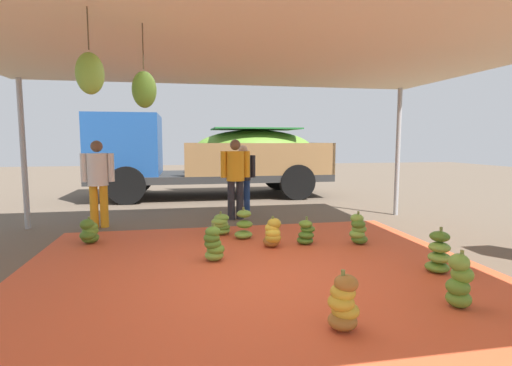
{
  "coord_description": "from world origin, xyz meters",
  "views": [
    {
      "loc": [
        -0.89,
        -4.62,
        1.65
      ],
      "look_at": [
        0.29,
        1.64,
        0.97
      ],
      "focal_mm": 27.36,
      "sensor_mm": 36.0,
      "label": 1
    }
  ],
  "objects_px": {
    "cargo_truck_main": "(207,154)",
    "worker_2": "(235,173)",
    "banana_bunch_3": "(221,225)",
    "worker_0": "(243,174)",
    "banana_bunch_2": "(358,230)",
    "banana_bunch_7": "(273,234)",
    "banana_bunch_1": "(459,282)",
    "worker_1": "(98,177)",
    "banana_bunch_6": "(89,232)",
    "banana_bunch_4": "(214,245)",
    "banana_bunch_10": "(343,304)",
    "banana_bunch_5": "(439,254)",
    "banana_bunch_0": "(244,225)",
    "banana_bunch_9": "(306,233)"
  },
  "relations": [
    {
      "from": "banana_bunch_1",
      "to": "worker_1",
      "type": "bearing_deg",
      "value": 133.26
    },
    {
      "from": "banana_bunch_7",
      "to": "worker_0",
      "type": "relative_size",
      "value": 0.31
    },
    {
      "from": "banana_bunch_0",
      "to": "banana_bunch_9",
      "type": "bearing_deg",
      "value": -30.69
    },
    {
      "from": "banana_bunch_6",
      "to": "banana_bunch_7",
      "type": "xyz_separation_m",
      "value": [
        2.85,
        -0.76,
        0.02
      ]
    },
    {
      "from": "cargo_truck_main",
      "to": "worker_0",
      "type": "xyz_separation_m",
      "value": [
        0.65,
        -2.94,
        -0.35
      ]
    },
    {
      "from": "banana_bunch_2",
      "to": "banana_bunch_6",
      "type": "bearing_deg",
      "value": 169.08
    },
    {
      "from": "worker_1",
      "to": "banana_bunch_1",
      "type": "bearing_deg",
      "value": -46.74
    },
    {
      "from": "banana_bunch_0",
      "to": "banana_bunch_7",
      "type": "height_order",
      "value": "banana_bunch_0"
    },
    {
      "from": "banana_bunch_5",
      "to": "banana_bunch_1",
      "type": "bearing_deg",
      "value": -115.85
    },
    {
      "from": "banana_bunch_7",
      "to": "cargo_truck_main",
      "type": "height_order",
      "value": "cargo_truck_main"
    },
    {
      "from": "banana_bunch_2",
      "to": "worker_1",
      "type": "xyz_separation_m",
      "value": [
        -4.34,
        2.09,
        0.74
      ]
    },
    {
      "from": "banana_bunch_4",
      "to": "banana_bunch_7",
      "type": "height_order",
      "value": "banana_bunch_4"
    },
    {
      "from": "banana_bunch_6",
      "to": "worker_2",
      "type": "bearing_deg",
      "value": 31.19
    },
    {
      "from": "banana_bunch_3",
      "to": "banana_bunch_6",
      "type": "xyz_separation_m",
      "value": [
        -2.13,
        -0.22,
        0.02
      ]
    },
    {
      "from": "banana_bunch_3",
      "to": "banana_bunch_9",
      "type": "bearing_deg",
      "value": -34.69
    },
    {
      "from": "banana_bunch_0",
      "to": "cargo_truck_main",
      "type": "bearing_deg",
      "value": 93.17
    },
    {
      "from": "banana_bunch_1",
      "to": "banana_bunch_10",
      "type": "xyz_separation_m",
      "value": [
        -1.3,
        -0.21,
        -0.03
      ]
    },
    {
      "from": "banana_bunch_0",
      "to": "banana_bunch_5",
      "type": "bearing_deg",
      "value": -45.37
    },
    {
      "from": "banana_bunch_4",
      "to": "banana_bunch_10",
      "type": "bearing_deg",
      "value": -66.05
    },
    {
      "from": "cargo_truck_main",
      "to": "worker_2",
      "type": "distance_m",
      "value": 3.65
    },
    {
      "from": "cargo_truck_main",
      "to": "banana_bunch_4",
      "type": "bearing_deg",
      "value": -92.73
    },
    {
      "from": "banana_bunch_3",
      "to": "banana_bunch_2",
      "type": "bearing_deg",
      "value": -26.14
    },
    {
      "from": "banana_bunch_10",
      "to": "banana_bunch_1",
      "type": "bearing_deg",
      "value": 8.95
    },
    {
      "from": "banana_bunch_9",
      "to": "banana_bunch_4",
      "type": "bearing_deg",
      "value": -158.07
    },
    {
      "from": "banana_bunch_2",
      "to": "banana_bunch_7",
      "type": "bearing_deg",
      "value": 177.75
    },
    {
      "from": "banana_bunch_3",
      "to": "worker_2",
      "type": "xyz_separation_m",
      "value": [
        0.45,
        1.35,
        0.8
      ]
    },
    {
      "from": "banana_bunch_6",
      "to": "banana_bunch_1",
      "type": "bearing_deg",
      "value": -38.01
    },
    {
      "from": "banana_bunch_4",
      "to": "worker_2",
      "type": "xyz_separation_m",
      "value": [
        0.69,
        2.85,
        0.75
      ]
    },
    {
      "from": "banana_bunch_3",
      "to": "cargo_truck_main",
      "type": "xyz_separation_m",
      "value": [
        0.07,
        4.96,
        1.08
      ]
    },
    {
      "from": "banana_bunch_9",
      "to": "banana_bunch_7",
      "type": "bearing_deg",
      "value": -170.98
    },
    {
      "from": "banana_bunch_7",
      "to": "banana_bunch_5",
      "type": "bearing_deg",
      "value": -40.52
    },
    {
      "from": "banana_bunch_1",
      "to": "worker_2",
      "type": "xyz_separation_m",
      "value": [
        -1.58,
        4.82,
        0.72
      ]
    },
    {
      "from": "banana_bunch_5",
      "to": "banana_bunch_3",
      "type": "bearing_deg",
      "value": 134.93
    },
    {
      "from": "banana_bunch_10",
      "to": "banana_bunch_0",
      "type": "bearing_deg",
      "value": 96.2
    },
    {
      "from": "banana_bunch_9",
      "to": "banana_bunch_10",
      "type": "bearing_deg",
      "value": -101.37
    },
    {
      "from": "banana_bunch_4",
      "to": "banana_bunch_5",
      "type": "bearing_deg",
      "value": -20.07
    },
    {
      "from": "banana_bunch_4",
      "to": "worker_0",
      "type": "relative_size",
      "value": 0.34
    },
    {
      "from": "banana_bunch_2",
      "to": "worker_0",
      "type": "relative_size",
      "value": 0.34
    },
    {
      "from": "banana_bunch_5",
      "to": "banana_bunch_4",
      "type": "bearing_deg",
      "value": 159.93
    },
    {
      "from": "banana_bunch_1",
      "to": "banana_bunch_4",
      "type": "height_order",
      "value": "banana_bunch_1"
    },
    {
      "from": "banana_bunch_1",
      "to": "banana_bunch_7",
      "type": "height_order",
      "value": "banana_bunch_1"
    },
    {
      "from": "banana_bunch_1",
      "to": "banana_bunch_3",
      "type": "height_order",
      "value": "banana_bunch_1"
    },
    {
      "from": "worker_0",
      "to": "worker_1",
      "type": "distance_m",
      "value": 3.1
    },
    {
      "from": "banana_bunch_5",
      "to": "banana_bunch_10",
      "type": "relative_size",
      "value": 1.09
    },
    {
      "from": "worker_2",
      "to": "banana_bunch_3",
      "type": "bearing_deg",
      "value": -108.48
    },
    {
      "from": "banana_bunch_6",
      "to": "banana_bunch_10",
      "type": "relative_size",
      "value": 0.83
    },
    {
      "from": "banana_bunch_3",
      "to": "worker_0",
      "type": "relative_size",
      "value": 0.3
    },
    {
      "from": "cargo_truck_main",
      "to": "worker_0",
      "type": "bearing_deg",
      "value": -77.61
    },
    {
      "from": "cargo_truck_main",
      "to": "worker_2",
      "type": "bearing_deg",
      "value": -84.01
    },
    {
      "from": "banana_bunch_0",
      "to": "worker_2",
      "type": "relative_size",
      "value": 0.32
    }
  ]
}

